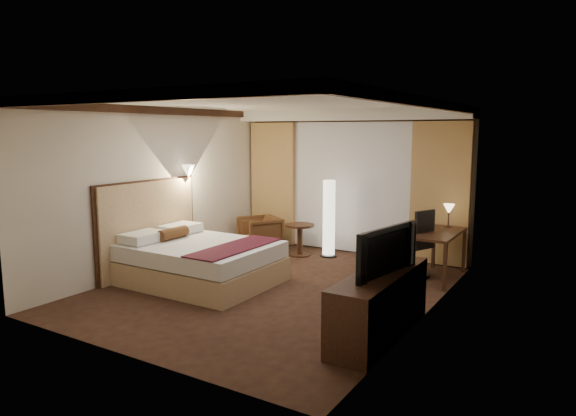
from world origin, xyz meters
The scene contains 21 objects.
floor centered at (0.00, 0.00, 0.00)m, with size 4.50×5.50×0.01m, color black.
ceiling centered at (0.00, 0.00, 2.70)m, with size 4.50×5.50×0.01m, color white.
back_wall centered at (0.00, 2.75, 1.35)m, with size 4.50×0.02×2.70m, color beige.
left_wall centered at (-2.25, 0.00, 1.35)m, with size 0.02×5.50×2.70m, color beige.
right_wall centered at (2.25, 0.00, 1.35)m, with size 0.02×5.50×2.70m, color beige.
crown_molding centered at (0.00, 0.00, 2.64)m, with size 4.50×5.50×0.12m, color black, non-canonical shape.
soffit centered at (0.00, 2.50, 2.60)m, with size 4.50×0.50×0.20m, color white.
curtain_sheer centered at (0.00, 2.67, 1.25)m, with size 2.48×0.04×2.45m, color silver.
curtain_left_drape centered at (-1.70, 2.61, 1.25)m, with size 1.00×0.14×2.45m, color tan.
curtain_right_drape centered at (1.70, 2.61, 1.25)m, with size 1.00×0.14×2.45m, color tan.
wall_sconce centered at (-2.09, 0.50, 1.62)m, with size 0.24×0.24×0.24m, color white, non-canonical shape.
bed centered at (-1.11, -0.35, 0.32)m, with size 2.17×1.69×0.64m, color white, non-canonical shape.
headboard centered at (-2.20, -0.35, 0.75)m, with size 0.12×1.99×1.50m, color tan, non-canonical shape.
armchair centered at (-1.56, 1.90, 0.36)m, with size 0.71×0.66×0.73m, color #493016.
side_table centered at (-0.67, 1.93, 0.30)m, with size 0.54×0.54×0.60m, color black, non-canonical shape.
floor_lamp centered at (-0.19, 2.15, 0.72)m, with size 0.30×0.30×1.43m, color white, non-canonical shape.
desk centered at (1.95, 1.75, 0.38)m, with size 0.55×1.30×0.75m, color black, non-canonical shape.
desk_lamp centered at (1.95, 2.25, 0.92)m, with size 0.18×0.18×0.34m, color #FFD899, non-canonical shape.
office_chair centered at (1.56, 1.70, 0.55)m, with size 0.53×0.53×1.10m, color black, non-canonical shape.
dresser centered at (2.00, -0.89, 0.37)m, with size 0.50×1.90×0.74m, color black, non-canonical shape.
television centered at (1.97, -0.89, 1.07)m, with size 1.17×0.67×0.15m, color black.
Camera 1 is at (4.01, -6.17, 2.31)m, focal length 32.00 mm.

